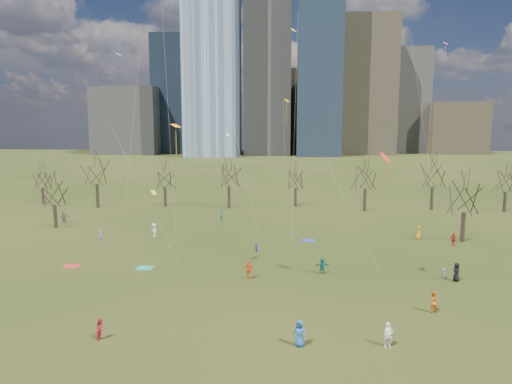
# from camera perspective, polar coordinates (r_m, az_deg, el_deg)

# --- Properties ---
(ground) EXTENTS (500.00, 500.00, 0.00)m
(ground) POSITION_cam_1_polar(r_m,az_deg,el_deg) (43.31, -1.21, -11.47)
(ground) COLOR black
(ground) RESTS_ON ground
(downtown_skyline) EXTENTS (212.50, 78.00, 118.00)m
(downtown_skyline) POSITION_cam_1_polar(r_m,az_deg,el_deg) (252.54, 2.91, 13.64)
(downtown_skyline) COLOR slate
(downtown_skyline) RESTS_ON ground
(bare_tree_row) EXTENTS (113.04, 29.80, 9.50)m
(bare_tree_row) POSITION_cam_1_polar(r_m,az_deg,el_deg) (78.39, 1.32, 1.95)
(bare_tree_row) COLOR black
(bare_tree_row) RESTS_ON ground
(blanket_teal) EXTENTS (1.60, 1.50, 0.03)m
(blanket_teal) POSITION_cam_1_polar(r_m,az_deg,el_deg) (49.40, -13.74, -9.20)
(blanket_teal) COLOR teal
(blanket_teal) RESTS_ON ground
(blanket_navy) EXTENTS (1.60, 1.50, 0.03)m
(blanket_navy) POSITION_cam_1_polar(r_m,az_deg,el_deg) (59.60, 6.55, -6.03)
(blanket_navy) COLOR #2334A4
(blanket_navy) RESTS_ON ground
(blanket_crimson) EXTENTS (1.60, 1.50, 0.03)m
(blanket_crimson) POSITION_cam_1_polar(r_m,az_deg,el_deg) (52.40, -22.05, -8.56)
(blanket_crimson) COLOR red
(blanket_crimson) RESTS_ON ground
(person_0) EXTENTS (1.04, 0.87, 1.82)m
(person_0) POSITION_cam_1_polar(r_m,az_deg,el_deg) (31.87, 5.46, -17.19)
(person_0) COLOR #23579A
(person_0) RESTS_ON ground
(person_1) EXTENTS (0.70, 0.55, 1.69)m
(person_1) POSITION_cam_1_polar(r_m,az_deg,el_deg) (32.87, 16.20, -16.78)
(person_1) COLOR white
(person_1) RESTS_ON ground
(person_2) EXTENTS (0.62, 0.77, 1.50)m
(person_2) POSITION_cam_1_polar(r_m,az_deg,el_deg) (34.44, -18.84, -15.89)
(person_2) COLOR red
(person_2) RESTS_ON ground
(person_3) EXTENTS (0.63, 0.81, 1.10)m
(person_3) POSITION_cam_1_polar(r_m,az_deg,el_deg) (48.04, 22.45, -9.42)
(person_3) COLOR slate
(person_3) RESTS_ON ground
(person_4) EXTENTS (1.14, 0.67, 1.82)m
(person_4) POSITION_cam_1_polar(r_m,az_deg,el_deg) (44.56, -0.84, -9.67)
(person_4) COLOR #F0551A
(person_4) RESTS_ON ground
(person_5) EXTENTS (1.56, 0.65, 1.64)m
(person_5) POSITION_cam_1_polar(r_m,az_deg,el_deg) (46.49, 8.27, -9.11)
(person_5) COLOR #176A59
(person_5) RESTS_ON ground
(person_6) EXTENTS (0.95, 1.05, 1.80)m
(person_6) POSITION_cam_1_polar(r_m,az_deg,el_deg) (47.81, 23.78, -9.14)
(person_6) COLOR black
(person_6) RESTS_ON ground
(person_7) EXTENTS (0.38, 0.56, 1.52)m
(person_7) POSITION_cam_1_polar(r_m,az_deg,el_deg) (61.45, -18.82, -5.27)
(person_7) COLOR #A251A1
(person_7) RESTS_ON ground
(person_8) EXTENTS (0.56, 0.60, 0.97)m
(person_8) POSITION_cam_1_polar(r_m,az_deg,el_deg) (53.70, 0.01, -7.04)
(person_8) COLOR #2A44B6
(person_8) RESTS_ON ground
(person_9) EXTENTS (1.26, 1.33, 1.81)m
(person_9) POSITION_cam_1_polar(r_m,az_deg,el_deg) (62.55, -12.64, -4.66)
(person_9) COLOR silver
(person_9) RESTS_ON ground
(person_10) EXTENTS (1.01, 0.54, 1.63)m
(person_10) POSITION_cam_1_polar(r_m,az_deg,el_deg) (61.37, 23.44, -5.47)
(person_10) COLOR #A31F17
(person_10) RESTS_ON ground
(person_11) EXTENTS (1.64, 1.65, 1.90)m
(person_11) POSITION_cam_1_polar(r_m,az_deg,el_deg) (75.31, -22.89, -2.92)
(person_11) COLOR #5A5A5E
(person_11) RESTS_ON ground
(person_12) EXTENTS (0.72, 0.96, 1.78)m
(person_12) POSITION_cam_1_polar(r_m,az_deg,el_deg) (63.37, 19.64, -4.79)
(person_12) COLOR orange
(person_12) RESTS_ON ground
(person_13) EXTENTS (0.55, 0.74, 1.84)m
(person_13) POSITION_cam_1_polar(r_m,az_deg,el_deg) (70.93, -4.30, -2.97)
(person_13) COLOR #166550
(person_13) RESTS_ON ground
(person_14) EXTENTS (0.96, 0.82, 1.72)m
(person_14) POSITION_cam_1_polar(r_m,az_deg,el_deg) (39.50, 21.19, -12.67)
(person_14) COLOR orange
(person_14) RESTS_ON ground
(kites_airborne) EXTENTS (52.33, 44.95, 33.82)m
(kites_airborne) POSITION_cam_1_polar(r_m,az_deg,el_deg) (54.33, 2.65, 7.65)
(kites_airborne) COLOR orange
(kites_airborne) RESTS_ON ground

